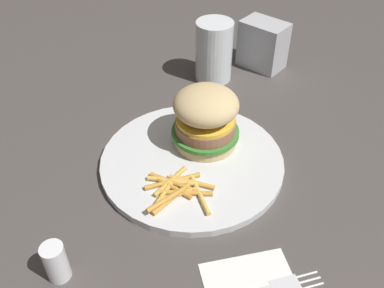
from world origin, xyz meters
TOP-DOWN VIEW (x-y plane):
  - ground_plane at (0.00, 0.00)m, footprint 1.60×1.60m
  - plate at (-0.01, 0.01)m, footprint 0.29×0.29m
  - sandwich at (0.02, 0.04)m, footprint 0.11×0.11m
  - fries_pile at (-0.04, -0.05)m, footprint 0.10×0.10m
  - drink_glass at (0.08, 0.25)m, footprint 0.07×0.07m
  - napkin_dispenser at (0.19, 0.28)m, footprint 0.10×0.11m
  - salt_shaker at (-0.20, -0.16)m, footprint 0.03×0.03m

SIDE VIEW (x-z plane):
  - ground_plane at x=0.00m, z-range 0.00..0.00m
  - plate at x=-0.01m, z-range 0.00..0.01m
  - fries_pile at x=-0.04m, z-range 0.01..0.02m
  - salt_shaker at x=-0.20m, z-range 0.00..0.06m
  - napkin_dispenser at x=0.19m, z-range 0.00..0.10m
  - drink_glass at x=0.08m, z-range -0.01..0.11m
  - sandwich at x=0.02m, z-range 0.01..0.11m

